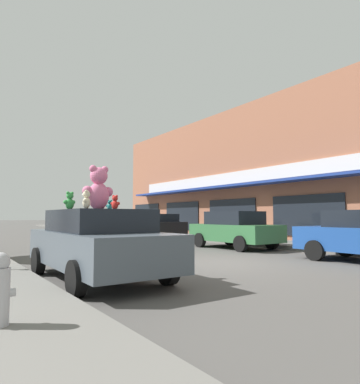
{
  "coord_description": "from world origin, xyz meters",
  "views": [
    {
      "loc": [
        -6.65,
        -7.64,
        1.35
      ],
      "look_at": [
        -1.1,
        0.22,
        2.04
      ],
      "focal_mm": 32.0,
      "sensor_mm": 36.0,
      "label": 1
    }
  ],
  "objects_px": {
    "plush_art_car": "(98,242)",
    "parked_car_far_center": "(234,229)",
    "teddy_bear_green": "(70,201)",
    "teddy_bear_cream": "(86,200)",
    "teddy_bear_black": "(101,203)",
    "teddy_bear_teal": "(110,205)",
    "teddy_bear_giant": "(98,189)",
    "parked_car_far_right": "(152,225)",
    "teddy_bear_red": "(115,203)"
  },
  "relations": [
    {
      "from": "plush_art_car",
      "to": "parked_car_far_center",
      "type": "bearing_deg",
      "value": 25.66
    },
    {
      "from": "teddy_bear_green",
      "to": "parked_car_far_center",
      "type": "xyz_separation_m",
      "value": [
        8.12,
        3.41,
        -0.87
      ]
    },
    {
      "from": "teddy_bear_green",
      "to": "teddy_bear_cream",
      "type": "xyz_separation_m",
      "value": [
        -0.03,
        -1.09,
        -0.02
      ]
    },
    {
      "from": "teddy_bear_black",
      "to": "parked_car_far_center",
      "type": "xyz_separation_m",
      "value": [
        7.28,
        3.05,
        -0.87
      ]
    },
    {
      "from": "teddy_bear_teal",
      "to": "parked_car_far_center",
      "type": "distance_m",
      "value": 7.89
    },
    {
      "from": "plush_art_car",
      "to": "teddy_bear_giant",
      "type": "relative_size",
      "value": 4.54
    },
    {
      "from": "teddy_bear_black",
      "to": "parked_car_far_right",
      "type": "relative_size",
      "value": 0.08
    },
    {
      "from": "teddy_bear_teal",
      "to": "parked_car_far_right",
      "type": "relative_size",
      "value": 0.05
    },
    {
      "from": "teddy_bear_giant",
      "to": "teddy_bear_cream",
      "type": "xyz_separation_m",
      "value": [
        -0.65,
        -1.04,
        -0.31
      ]
    },
    {
      "from": "teddy_bear_black",
      "to": "parked_car_far_center",
      "type": "distance_m",
      "value": 7.94
    },
    {
      "from": "teddy_bear_green",
      "to": "teddy_bear_black",
      "type": "xyz_separation_m",
      "value": [
        0.84,
        0.36,
        -0.0
      ]
    },
    {
      "from": "teddy_bear_black",
      "to": "parked_car_far_center",
      "type": "bearing_deg",
      "value": -109.8
    },
    {
      "from": "teddy_bear_giant",
      "to": "teddy_bear_green",
      "type": "xyz_separation_m",
      "value": [
        -0.61,
        0.05,
        -0.29
      ]
    },
    {
      "from": "plush_art_car",
      "to": "teddy_bear_giant",
      "type": "distance_m",
      "value": 1.18
    },
    {
      "from": "plush_art_car",
      "to": "teddy_bear_red",
      "type": "bearing_deg",
      "value": -69.04
    },
    {
      "from": "plush_art_car",
      "to": "teddy_bear_teal",
      "type": "bearing_deg",
      "value": 36.97
    },
    {
      "from": "teddy_bear_teal",
      "to": "teddy_bear_red",
      "type": "relative_size",
      "value": 0.79
    },
    {
      "from": "teddy_bear_black",
      "to": "teddy_bear_red",
      "type": "bearing_deg",
      "value": 132.84
    },
    {
      "from": "teddy_bear_giant",
      "to": "teddy_bear_red",
      "type": "relative_size",
      "value": 3.19
    },
    {
      "from": "plush_art_car",
      "to": "teddy_bear_green",
      "type": "xyz_separation_m",
      "value": [
        -0.59,
        0.12,
        0.89
      ]
    },
    {
      "from": "plush_art_car",
      "to": "parked_car_far_right",
      "type": "xyz_separation_m",
      "value": [
        7.53,
        10.45,
        0.03
      ]
    },
    {
      "from": "teddy_bear_black",
      "to": "teddy_bear_red",
      "type": "xyz_separation_m",
      "value": [
        -0.08,
        -0.95,
        -0.03
      ]
    },
    {
      "from": "teddy_bear_teal",
      "to": "parked_car_far_right",
      "type": "bearing_deg",
      "value": -92.37
    },
    {
      "from": "teddy_bear_giant",
      "to": "parked_car_far_right",
      "type": "distance_m",
      "value": 12.86
    },
    {
      "from": "teddy_bear_black",
      "to": "teddy_bear_red",
      "type": "distance_m",
      "value": 0.95
    },
    {
      "from": "teddy_bear_giant",
      "to": "teddy_bear_green",
      "type": "bearing_deg",
      "value": -7.31
    },
    {
      "from": "parked_car_far_center",
      "to": "plush_art_car",
      "type": "bearing_deg",
      "value": -154.85
    },
    {
      "from": "parked_car_far_right",
      "to": "teddy_bear_green",
      "type": "bearing_deg",
      "value": -128.19
    },
    {
      "from": "plush_art_car",
      "to": "teddy_bear_cream",
      "type": "relative_size",
      "value": 12.91
    },
    {
      "from": "teddy_bear_green",
      "to": "teddy_bear_black",
      "type": "distance_m",
      "value": 0.92
    },
    {
      "from": "teddy_bear_green",
      "to": "teddy_bear_red",
      "type": "bearing_deg",
      "value": 125.1
    },
    {
      "from": "teddy_bear_cream",
      "to": "parked_car_far_center",
      "type": "xyz_separation_m",
      "value": [
        8.16,
        4.5,
        -0.85
      ]
    },
    {
      "from": "plush_art_car",
      "to": "teddy_bear_giant",
      "type": "bearing_deg",
      "value": 76.15
    },
    {
      "from": "teddy_bear_green",
      "to": "teddy_bear_black",
      "type": "height_order",
      "value": "teddy_bear_green"
    },
    {
      "from": "teddy_bear_green",
      "to": "parked_car_far_center",
      "type": "bearing_deg",
      "value": -174.61
    },
    {
      "from": "teddy_bear_cream",
      "to": "teddy_bear_red",
      "type": "distance_m",
      "value": 0.95
    },
    {
      "from": "teddy_bear_teal",
      "to": "teddy_bear_green",
      "type": "bearing_deg",
      "value": 41.86
    },
    {
      "from": "teddy_bear_red",
      "to": "teddy_bear_giant",
      "type": "bearing_deg",
      "value": -13.05
    },
    {
      "from": "teddy_bear_green",
      "to": "parked_car_far_right",
      "type": "height_order",
      "value": "teddy_bear_green"
    },
    {
      "from": "teddy_bear_teal",
      "to": "teddy_bear_giant",
      "type": "bearing_deg",
      "value": 62.34
    },
    {
      "from": "plush_art_car",
      "to": "teddy_bear_cream",
      "type": "height_order",
      "value": "teddy_bear_cream"
    },
    {
      "from": "parked_car_far_center",
      "to": "teddy_bear_green",
      "type": "bearing_deg",
      "value": -157.22
    },
    {
      "from": "parked_car_far_center",
      "to": "teddy_bear_black",
      "type": "bearing_deg",
      "value": -157.25
    },
    {
      "from": "teddy_bear_giant",
      "to": "parked_car_far_right",
      "type": "relative_size",
      "value": 0.22
    },
    {
      "from": "parked_car_far_center",
      "to": "teddy_bear_giant",
      "type": "bearing_deg",
      "value": -155.27
    },
    {
      "from": "plush_art_car",
      "to": "teddy_bear_giant",
      "type": "height_order",
      "value": "teddy_bear_giant"
    },
    {
      "from": "teddy_bear_black",
      "to": "teddy_bear_green",
      "type": "bearing_deg",
      "value": 70.46
    },
    {
      "from": "teddy_bear_black",
      "to": "plush_art_car",
      "type": "bearing_deg",
      "value": 110.13
    },
    {
      "from": "parked_car_far_right",
      "to": "teddy_bear_black",
      "type": "bearing_deg",
      "value": -126.14
    },
    {
      "from": "plush_art_car",
      "to": "parked_car_far_right",
      "type": "height_order",
      "value": "parked_car_far_right"
    }
  ]
}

